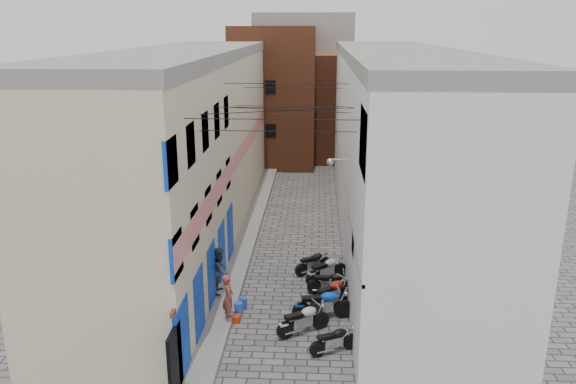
% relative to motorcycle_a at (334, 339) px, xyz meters
% --- Properties ---
extents(plinth, '(0.90, 26.00, 0.25)m').
position_rel_motorcycle_a_xyz_m(plinth, '(-3.95, 10.81, -0.37)').
color(plinth, gray).
rests_on(plinth, ground).
extents(building_left, '(5.10, 27.00, 9.00)m').
position_rel_motorcycle_a_xyz_m(building_left, '(-6.88, 10.76, 4.00)').
color(building_left, beige).
rests_on(building_left, ground).
extents(building_right, '(5.94, 26.00, 9.00)m').
position_rel_motorcycle_a_xyz_m(building_right, '(3.10, 10.80, 4.01)').
color(building_right, white).
rests_on(building_right, ground).
extents(building_far_brick_left, '(6.00, 6.00, 10.00)m').
position_rel_motorcycle_a_xyz_m(building_far_brick_left, '(-3.90, 25.81, 4.50)').
color(building_far_brick_left, brown).
rests_on(building_far_brick_left, ground).
extents(building_far_brick_right, '(5.00, 6.00, 8.00)m').
position_rel_motorcycle_a_xyz_m(building_far_brick_right, '(1.10, 27.81, 3.50)').
color(building_far_brick_right, brown).
rests_on(building_far_brick_right, ground).
extents(building_far_concrete, '(8.00, 5.00, 11.00)m').
position_rel_motorcycle_a_xyz_m(building_far_concrete, '(-1.90, 31.81, 5.00)').
color(building_far_concrete, gray).
rests_on(building_far_concrete, ground).
extents(far_shopfront, '(2.00, 0.30, 2.40)m').
position_rel_motorcycle_a_xyz_m(far_shopfront, '(-1.90, 23.01, 0.70)').
color(far_shopfront, black).
rests_on(far_shopfront, ground).
extents(overhead_wires, '(5.80, 13.02, 1.32)m').
position_rel_motorcycle_a_xyz_m(overhead_wires, '(-1.90, 5.45, 6.63)').
color(overhead_wires, black).
rests_on(overhead_wires, ground).
extents(motorcycle_a, '(1.78, 1.22, 0.99)m').
position_rel_motorcycle_a_xyz_m(motorcycle_a, '(0.00, 0.00, 0.00)').
color(motorcycle_a, black).
rests_on(motorcycle_a, ground).
extents(motorcycle_b, '(2.02, 1.55, 1.15)m').
position_rel_motorcycle_a_xyz_m(motorcycle_b, '(-1.02, 1.12, 0.08)').
color(motorcycle_b, '#B0B1B5').
rests_on(motorcycle_b, ground).
extents(motorcycle_c, '(2.26, 1.05, 1.26)m').
position_rel_motorcycle_a_xyz_m(motorcycle_c, '(-0.37, 2.14, 0.13)').
color(motorcycle_c, '#0B3FAD').
rests_on(motorcycle_c, ground).
extents(motorcycle_d, '(1.84, 1.78, 1.13)m').
position_rel_motorcycle_a_xyz_m(motorcycle_d, '(0.00, 3.18, 0.07)').
color(motorcycle_d, '#A7190B').
rests_on(motorcycle_d, ground).
extents(motorcycle_e, '(1.86, 0.59, 1.07)m').
position_rel_motorcycle_a_xyz_m(motorcycle_e, '(-0.03, 4.06, 0.04)').
color(motorcycle_e, black).
rests_on(motorcycle_e, ground).
extents(motorcycle_f, '(1.98, 1.72, 1.16)m').
position_rel_motorcycle_a_xyz_m(motorcycle_f, '(-0.19, 5.21, 0.09)').
color(motorcycle_f, '#9C9CA0').
rests_on(motorcycle_f, ground).
extents(motorcycle_g, '(1.78, 1.51, 1.04)m').
position_rel_motorcycle_a_xyz_m(motorcycle_g, '(-0.73, 6.00, 0.02)').
color(motorcycle_g, black).
rests_on(motorcycle_g, ground).
extents(person_a, '(0.55, 0.70, 1.67)m').
position_rel_motorcycle_a_xyz_m(person_a, '(-3.61, 1.51, 0.59)').
color(person_a, brown).
rests_on(person_a, plinth).
extents(person_b, '(0.70, 0.89, 1.78)m').
position_rel_motorcycle_a_xyz_m(person_b, '(-4.25, 3.57, 0.65)').
color(person_b, '#323B4B').
rests_on(person_b, plinth).
extents(water_jug_near, '(0.34, 0.34, 0.50)m').
position_rel_motorcycle_a_xyz_m(water_jug_near, '(-3.38, 2.25, -0.24)').
color(water_jug_near, blue).
rests_on(water_jug_near, ground).
extents(water_jug_far, '(0.31, 0.31, 0.45)m').
position_rel_motorcycle_a_xyz_m(water_jug_far, '(-3.27, 2.71, -0.27)').
color(water_jug_far, '#2149A6').
rests_on(water_jug_far, ground).
extents(red_crate, '(0.43, 0.35, 0.24)m').
position_rel_motorcycle_a_xyz_m(red_crate, '(-3.45, 1.78, -0.37)').
color(red_crate, '#BC320D').
rests_on(red_crate, ground).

